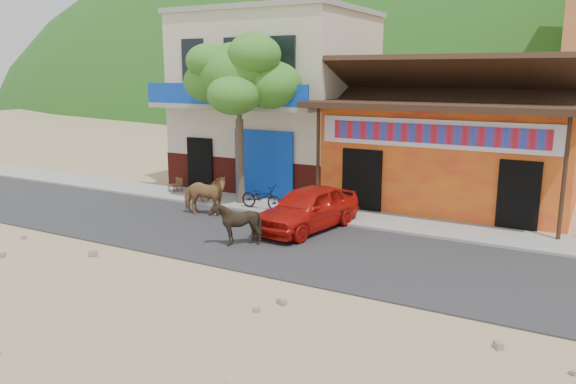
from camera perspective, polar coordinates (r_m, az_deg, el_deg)
name	(u,v)px	position (r m, az deg, el deg)	size (l,w,h in m)	color
ground	(266,278)	(13.39, -2.28, -8.71)	(120.00, 120.00, 0.00)	#9E825B
road	(313,249)	(15.45, 2.59, -5.76)	(60.00, 5.00, 0.04)	#28282B
sidewalk	(361,219)	(18.51, 7.46, -2.70)	(60.00, 2.00, 0.12)	gray
dance_club	(455,155)	(21.36, 16.62, 3.65)	(8.00, 6.00, 3.60)	orange
cafe_building	(277,102)	(23.95, -1.08, 9.10)	(7.00, 6.00, 7.00)	beige
hillside	(555,13)	(81.25, 25.52, 16.09)	(100.00, 40.00, 24.00)	#194C14
tree	(239,119)	(19.95, -4.96, 7.36)	(3.00, 3.00, 6.00)	#2D721E
cow_tan	(205,195)	(18.91, -8.46, -0.31)	(0.75, 1.65, 1.39)	#9C6E3E
cow_dark	(235,223)	(15.57, -5.38, -3.15)	(1.02, 1.15, 1.27)	black
red_car	(308,208)	(17.06, 2.00, -1.63)	(1.58, 3.92, 1.34)	#B4130C
scooter	(262,197)	(19.31, -2.70, -0.50)	(0.57, 1.62, 0.85)	black
cafe_chair_left	(175,179)	(22.63, -11.40, 1.30)	(0.45, 0.45, 0.97)	#462117
cafe_chair_right	(201,188)	(20.73, -8.82, 0.39)	(0.45, 0.45, 0.96)	#4A2618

